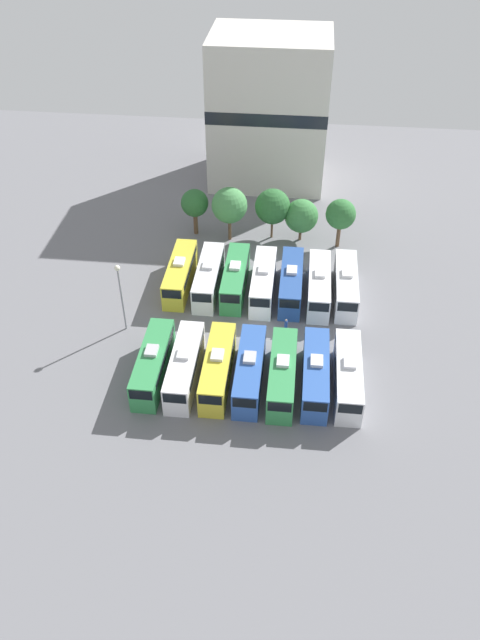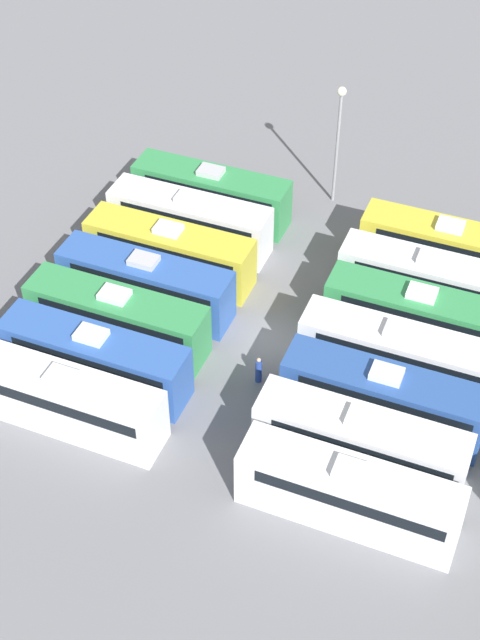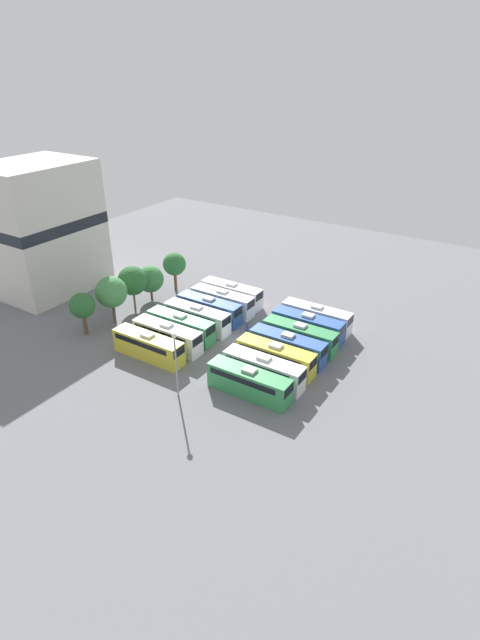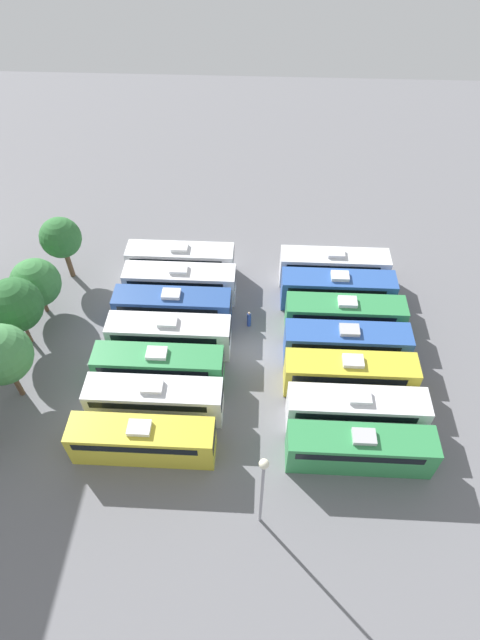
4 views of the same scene
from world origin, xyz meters
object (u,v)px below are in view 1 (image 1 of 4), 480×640
tree_0 (195,203)px  tree_1 (229,205)px  tree_3 (301,216)px  bus_5 (316,373)px  bus_11 (291,282)px  worker_person (286,326)px  bus_0 (153,363)px  bus_7 (180,273)px  tree_4 (341,215)px  bus_2 (218,367)px  bus_1 (185,366)px  bus_6 (348,375)px  depot_building (269,109)px  bus_12 (319,285)px  bus_8 (209,276)px  bus_9 (235,277)px  tree_2 (273,207)px  bus_3 (250,370)px  bus_4 (282,373)px  bus_10 (263,281)px  light_pole (120,287)px  bus_13 (346,284)px

tree_0 → tree_1: 4.86m
tree_0 → tree_3: (14.02, -0.10, -0.95)m
bus_5 → bus_11: (-3.05, 14.93, 0.00)m
tree_0 → worker_person: bearing=-55.6°
bus_0 → worker_person: bus_0 is taller
bus_7 → tree_4: (18.90, 10.74, 2.92)m
tree_0 → bus_11: bearing=-42.6°
bus_2 → bus_1: bearing=-177.2°
bus_7 → tree_4: size_ratio=1.55×
bus_6 → depot_building: bearing=104.1°
bus_11 → tree_0: size_ratio=1.62×
bus_1 → bus_12: same height
bus_6 → bus_12: 14.90m
bus_6 → bus_8: bearing=137.1°
bus_9 → tree_2: tree_2 is taller
bus_3 → bus_5: (6.49, 0.22, 0.00)m
bus_5 → worker_person: bearing=112.1°
bus_4 → bus_10: 15.43m
bus_6 → bus_12: bearing=101.5°
bus_1 → tree_2: 28.60m
bus_4 → bus_9: (-6.42, 15.48, 0.00)m
bus_0 → tree_1: size_ratio=1.40×
bus_3 → worker_person: bus_3 is taller
tree_0 → tree_4: 19.01m
bus_0 → tree_4: size_ratio=1.55×
bus_7 → bus_9: 6.63m
bus_10 → light_pole: light_pole is taller
bus_5 → bus_8: same height
bus_13 → depot_building: (-11.35, 29.83, 8.82)m
bus_0 → bus_1: 3.22m
bus_3 → bus_4: same height
bus_0 → bus_11: bearing=49.1°
bus_10 → depot_building: 31.42m
bus_0 → bus_1: bearing=-1.6°
bus_8 → tree_2: tree_2 is taller
tree_3 → depot_building: (-5.70, 17.79, 7.05)m
bus_2 → bus_11: same height
bus_1 → bus_13: bearing=43.3°
bus_12 → light_pole: light_pole is taller
bus_10 → bus_11: 3.26m
bus_4 → bus_7: 20.35m
tree_2 → bus_9: bearing=-106.2°
bus_4 → depot_building: bearing=96.0°
bus_13 → tree_2: tree_2 is taller
bus_1 → bus_8: size_ratio=1.00×
bus_2 → bus_11: bearing=66.3°
bus_2 → tree_1: 26.63m
bus_8 → depot_building: bearing=80.9°
bus_12 → tree_3: size_ratio=1.80×
bus_2 → bus_6: 12.86m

